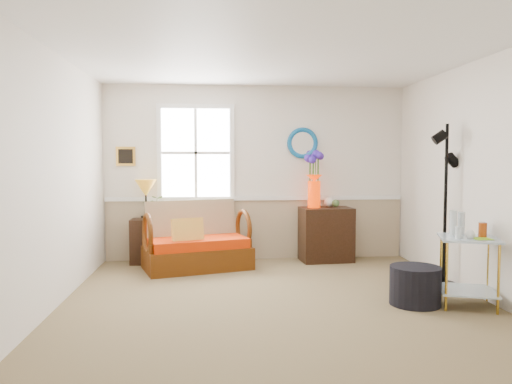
{
  "coord_description": "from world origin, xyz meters",
  "views": [
    {
      "loc": [
        -0.67,
        -4.97,
        1.52
      ],
      "look_at": [
        -0.18,
        0.54,
        1.14
      ],
      "focal_mm": 35.0,
      "sensor_mm": 36.0,
      "label": 1
    }
  ],
  "objects": [
    {
      "name": "floor",
      "position": [
        0.0,
        0.0,
        0.0
      ],
      "size": [
        4.5,
        5.0,
        0.01
      ],
      "primitive_type": "cube",
      "color": "#756545",
      "rests_on": "ground"
    },
    {
      "name": "ceiling",
      "position": [
        0.0,
        0.0,
        2.6
      ],
      "size": [
        4.5,
        5.0,
        0.01
      ],
      "primitive_type": "cube",
      "color": "white",
      "rests_on": "walls"
    },
    {
      "name": "walls",
      "position": [
        0.0,
        0.0,
        1.3
      ],
      "size": [
        4.51,
        5.01,
        2.6
      ],
      "color": "silver",
      "rests_on": "floor"
    },
    {
      "name": "wainscot",
      "position": [
        0.0,
        2.48,
        0.45
      ],
      "size": [
        4.46,
        0.02,
        0.9
      ],
      "primitive_type": "cube",
      "color": "tan",
      "rests_on": "walls"
    },
    {
      "name": "chair_rail",
      "position": [
        0.0,
        2.47,
        0.92
      ],
      "size": [
        4.46,
        0.04,
        0.06
      ],
      "primitive_type": "cube",
      "color": "white",
      "rests_on": "walls"
    },
    {
      "name": "window",
      "position": [
        -0.9,
        2.47,
        1.6
      ],
      "size": [
        1.14,
        0.06,
        1.44
      ],
      "primitive_type": null,
      "color": "white",
      "rests_on": "walls"
    },
    {
      "name": "picture",
      "position": [
        -1.92,
        2.48,
        1.55
      ],
      "size": [
        0.28,
        0.03,
        0.28
      ],
      "primitive_type": "cube",
      "color": "gold",
      "rests_on": "walls"
    },
    {
      "name": "mirror",
      "position": [
        0.7,
        2.48,
        1.75
      ],
      "size": [
        0.47,
        0.07,
        0.47
      ],
      "primitive_type": "torus",
      "rotation": [
        1.57,
        0.0,
        0.0
      ],
      "color": "#1D94C1",
      "rests_on": "walls"
    },
    {
      "name": "loveseat",
      "position": [
        -0.87,
        1.87,
        0.46
      ],
      "size": [
        1.58,
        1.17,
        0.92
      ],
      "primitive_type": null,
      "rotation": [
        0.0,
        0.0,
        0.29
      ],
      "color": "#5F2E06",
      "rests_on": "floor"
    },
    {
      "name": "throw_pillow",
      "position": [
        -0.99,
        1.69,
        0.51
      ],
      "size": [
        0.43,
        0.24,
        0.42
      ],
      "primitive_type": null,
      "rotation": [
        0.0,
        0.0,
        0.35
      ],
      "color": "orange",
      "rests_on": "loveseat"
    },
    {
      "name": "lamp_stand",
      "position": [
        -1.65,
        2.3,
        0.32
      ],
      "size": [
        0.37,
        0.37,
        0.65
      ],
      "primitive_type": null,
      "rotation": [
        0.0,
        0.0,
        -0.02
      ],
      "color": "black",
      "rests_on": "floor"
    },
    {
      "name": "table_lamp",
      "position": [
        -1.61,
        2.3,
        0.93
      ],
      "size": [
        0.37,
        0.37,
        0.57
      ],
      "primitive_type": null,
      "rotation": [
        0.0,
        0.0,
        -0.22
      ],
      "color": "#B0751C",
      "rests_on": "lamp_stand"
    },
    {
      "name": "potted_plant",
      "position": [
        -1.5,
        2.27,
        0.78
      ],
      "size": [
        0.36,
        0.38,
        0.27
      ],
      "primitive_type": "imported",
      "rotation": [
        0.0,
        0.0,
        0.16
      ],
      "color": "#476632",
      "rests_on": "lamp_stand"
    },
    {
      "name": "cabinet",
      "position": [
        1.01,
        2.22,
        0.4
      ],
      "size": [
        0.78,
        0.53,
        0.8
      ],
      "primitive_type": null,
      "rotation": [
        0.0,
        0.0,
        0.07
      ],
      "color": "black",
      "rests_on": "floor"
    },
    {
      "name": "flower_vase",
      "position": [
        0.84,
        2.25,
        1.2
      ],
      "size": [
        0.32,
        0.32,
        0.81
      ],
      "primitive_type": null,
      "rotation": [
        0.0,
        0.0,
        0.49
      ],
      "color": "red",
      "rests_on": "cabinet"
    },
    {
      "name": "side_table",
      "position": [
        1.95,
        -0.14,
        0.36
      ],
      "size": [
        0.71,
        0.71,
        0.71
      ],
      "primitive_type": null,
      "rotation": [
        0.0,
        0.0,
        -0.33
      ],
      "color": "gold",
      "rests_on": "floor"
    },
    {
      "name": "tabletop_items",
      "position": [
        1.98,
        -0.1,
        0.84
      ],
      "size": [
        0.46,
        0.46,
        0.26
      ],
      "primitive_type": null,
      "rotation": [
        0.0,
        0.0,
        -0.06
      ],
      "color": "silver",
      "rests_on": "side_table"
    },
    {
      "name": "floor_lamp",
      "position": [
        2.1,
        0.7,
        0.96
      ],
      "size": [
        0.32,
        0.32,
        1.93
      ],
      "primitive_type": null,
      "rotation": [
        0.0,
        0.0,
        -0.15
      ],
      "color": "black",
      "rests_on": "floor"
    },
    {
      "name": "ottoman",
      "position": [
        1.43,
        -0.05,
        0.2
      ],
      "size": [
        0.54,
        0.54,
        0.4
      ],
      "primitive_type": "cylinder",
      "rotation": [
        0.0,
        0.0,
        0.03
      ],
      "color": "black",
      "rests_on": "floor"
    }
  ]
}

